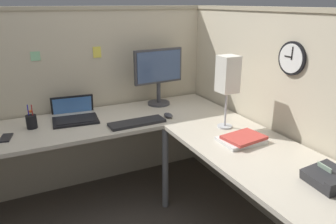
{
  "coord_description": "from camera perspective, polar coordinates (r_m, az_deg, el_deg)",
  "views": [
    {
      "loc": [
        -0.82,
        -1.89,
        1.61
      ],
      "look_at": [
        0.2,
        0.19,
        0.81
      ],
      "focal_mm": 34.26,
      "sensor_mm": 36.0,
      "label": 1
    }
  ],
  "objects": [
    {
      "name": "cell_phone",
      "position": [
        2.45,
        -26.87,
        -4.12
      ],
      "size": [
        0.1,
        0.16,
        0.01
      ],
      "primitive_type": "cube",
      "rotation": [
        0.0,
        0.0,
        -0.23
      ],
      "color": "black",
      "rests_on": "desk"
    },
    {
      "name": "computer_mouse",
      "position": [
        2.58,
        0.04,
        -0.59
      ],
      "size": [
        0.06,
        0.1,
        0.03
      ],
      "primitive_type": "ellipsoid",
      "color": "#38383D",
      "rests_on": "desk"
    },
    {
      "name": "ground_plane",
      "position": [
        2.62,
        -2.19,
        -19.02
      ],
      "size": [
        6.8,
        6.8,
        0.0
      ],
      "primitive_type": "plane",
      "color": "#4C443D"
    },
    {
      "name": "book_stack",
      "position": [
        2.18,
        13.05,
        -4.72
      ],
      "size": [
        0.3,
        0.23,
        0.04
      ],
      "color": "silver",
      "rests_on": "desk"
    },
    {
      "name": "keyboard",
      "position": [
        2.45,
        -5.54,
        -1.88
      ],
      "size": [
        0.43,
        0.15,
        0.02
      ],
      "primitive_type": "cube",
      "rotation": [
        0.0,
        0.0,
        0.02
      ],
      "color": "#232326",
      "rests_on": "desk"
    },
    {
      "name": "cubicle_wall_right",
      "position": [
        2.49,
        18.86,
        -1.28
      ],
      "size": [
        0.12,
        2.37,
        1.58
      ],
      "color": "beige",
      "rests_on": "ground"
    },
    {
      "name": "pinned_note_leftmost",
      "position": [
        2.82,
        -12.52,
        10.35
      ],
      "size": [
        0.07,
        0.0,
        0.09
      ],
      "primitive_type": "cube",
      "color": "#EAD84C"
    },
    {
      "name": "cubicle_wall_back",
      "position": [
        2.92,
        -16.06,
        1.94
      ],
      "size": [
        2.57,
        0.12,
        1.58
      ],
      "color": "beige",
      "rests_on": "ground"
    },
    {
      "name": "wall_clock",
      "position": [
        2.25,
        21.25,
        8.89
      ],
      "size": [
        0.04,
        0.22,
        0.22
      ],
      "color": "black"
    },
    {
      "name": "laptop",
      "position": [
        2.68,
        -16.34,
        -0.44
      ],
      "size": [
        0.38,
        0.41,
        0.22
      ],
      "color": "black",
      "rests_on": "desk"
    },
    {
      "name": "desk_lamp_paper",
      "position": [
        2.31,
        10.59,
        6.25
      ],
      "size": [
        0.13,
        0.13,
        0.53
      ],
      "color": "#B7BABF",
      "rests_on": "desk"
    },
    {
      "name": "desk",
      "position": [
        2.19,
        -5.39,
        -7.61
      ],
      "size": [
        2.35,
        2.15,
        0.73
      ],
      "color": "beige",
      "rests_on": "ground"
    },
    {
      "name": "monitor",
      "position": [
        2.84,
        -1.7,
        7.04
      ],
      "size": [
        0.46,
        0.2,
        0.5
      ],
      "color": "#38383D",
      "rests_on": "desk"
    },
    {
      "name": "pen_cup",
      "position": [
        2.55,
        -23.12,
        -1.54
      ],
      "size": [
        0.08,
        0.08,
        0.18
      ],
      "color": "black",
      "rests_on": "desk"
    },
    {
      "name": "pinned_note_rightmost",
      "position": [
        2.74,
        -22.53,
        9.16
      ],
      "size": [
        0.07,
        0.0,
        0.07
      ],
      "primitive_type": "cube",
      "color": "#8CCC99"
    },
    {
      "name": "office_phone",
      "position": [
        1.84,
        26.76,
        -10.6
      ],
      "size": [
        0.21,
        0.22,
        0.11
      ],
      "color": "#232326",
      "rests_on": "desk"
    }
  ]
}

